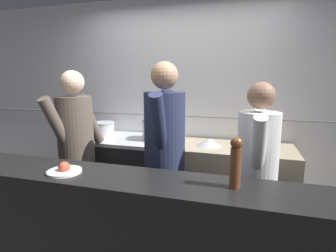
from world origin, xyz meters
The scene contains 12 objects.
wall_back_tiled centered at (0.00, 1.49, 1.30)m, with size 8.00×0.06×2.60m.
oven_range centered at (-0.60, 1.09, 0.46)m, with size 1.20×0.71×0.91m.
prep_counter centered at (0.66, 1.09, 0.44)m, with size 1.28×0.65×0.89m.
pass_counter centered at (0.06, -0.19, 0.47)m, with size 3.29×0.45×0.95m.
stock_pot centered at (-0.95, 1.15, 1.00)m, with size 0.27×0.27×0.17m.
sauce_pot centered at (-0.24, 1.10, 1.03)m, with size 0.33×0.33×0.22m.
mixing_bowl_steel centered at (0.40, 1.06, 0.93)m, with size 0.28×0.28×0.08m.
plated_dish_main centered at (-0.47, -0.24, 0.97)m, with size 0.24×0.24×0.08m.
pepper_mill centered at (0.71, -0.16, 1.12)m, with size 0.08×0.08×0.32m.
chef_head_cook centered at (-0.84, 0.41, 0.95)m, with size 0.41×0.74×1.70m.
chef_sous centered at (0.09, 0.40, 0.98)m, with size 0.39×0.77×1.76m.
chef_line centered at (0.87, 0.39, 0.89)m, with size 0.34×0.70×1.60m.
Camera 1 is at (0.75, -1.75, 1.62)m, focal length 28.00 mm.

